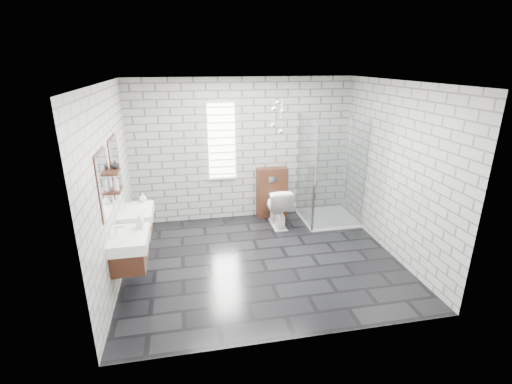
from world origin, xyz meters
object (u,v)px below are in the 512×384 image
object	(u,v)px
cistern_panel	(272,192)
toilet	(278,206)
vanity_right	(134,215)
vanity_left	(127,241)
shower_enclosure	(326,198)

from	to	relation	value
cistern_panel	toilet	bearing A→B (deg)	-90.00
cistern_panel	vanity_right	bearing A→B (deg)	-152.14
cistern_panel	toilet	distance (m)	0.48
vanity_right	toilet	bearing A→B (deg)	18.75
vanity_left	cistern_panel	xyz separation A→B (m)	(2.47, 2.18, -0.26)
vanity_left	shower_enclosure	xyz separation A→B (m)	(3.41, 1.66, -0.25)
vanity_left	cistern_panel	size ratio (longest dim) A/B	1.57
cistern_panel	toilet	xyz separation A→B (m)	(0.00, -0.47, -0.12)
cistern_panel	vanity_left	bearing A→B (deg)	-138.57
vanity_left	shower_enclosure	distance (m)	3.80
toilet	vanity_right	bearing A→B (deg)	18.83
toilet	shower_enclosure	bearing A→B (deg)	177.00
vanity_right	shower_enclosure	bearing A→B (deg)	13.02
vanity_left	cistern_panel	world-z (taller)	vanity_left
vanity_left	shower_enclosure	bearing A→B (deg)	25.99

